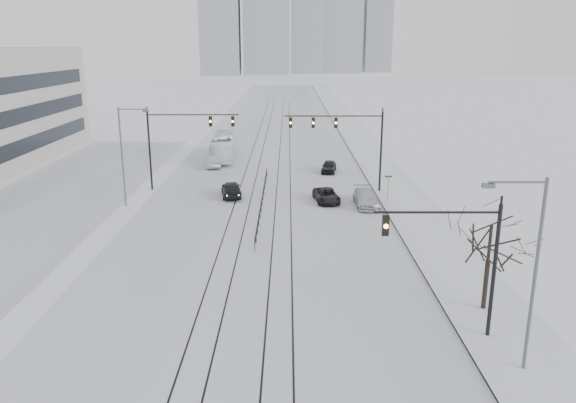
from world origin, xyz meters
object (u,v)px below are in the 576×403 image
object	(u,v)px
sedan_nb_right	(366,198)
box_truck	(224,147)
bare_tree	(491,234)
sedan_nb_front	(326,196)
sedan_sb_inner	(231,189)
sedan_sb_outer	(214,161)
sedan_nb_far	(329,167)
traffic_mast_near	(463,253)

from	to	relation	value
sedan_nb_right	box_truck	size ratio (longest dim) A/B	0.44
bare_tree	sedan_nb_front	world-z (taller)	bare_tree
sedan_sb_inner	sedan_nb_front	size ratio (longest dim) A/B	1.01
sedan_sb_outer	sedan_sb_inner	bearing A→B (deg)	95.74
sedan_sb_outer	sedan_nb_front	world-z (taller)	sedan_sb_outer
sedan_nb_right	sedan_nb_far	distance (m)	14.35
bare_tree	box_truck	world-z (taller)	bare_tree
sedan_nb_right	traffic_mast_near	bearing A→B (deg)	-88.17
traffic_mast_near	sedan_nb_far	world-z (taller)	traffic_mast_near
bare_tree	sedan_nb_far	size ratio (longest dim) A/B	1.56
sedan_sb_outer	box_truck	xyz separation A→B (m)	(0.75, 4.90, 0.81)
bare_tree	sedan_nb_front	bearing A→B (deg)	107.95
sedan_nb_front	box_truck	xyz separation A→B (m)	(-11.84, 20.56, 0.97)
bare_tree	box_truck	xyz separation A→B (m)	(-19.09, 42.92, -2.91)
sedan_nb_front	box_truck	size ratio (longest dim) A/B	0.39
sedan_sb_inner	sedan_nb_far	distance (m)	14.88
traffic_mast_near	box_truck	bearing A→B (deg)	109.95
traffic_mast_near	sedan_sb_outer	distance (m)	44.73
sedan_nb_far	box_truck	size ratio (longest dim) A/B	0.34
traffic_mast_near	sedan_sb_outer	xyz separation A→B (m)	(-17.42, 41.02, -3.79)
sedan_sb_outer	sedan_nb_right	distance (m)	23.52
sedan_sb_outer	sedan_nb_far	size ratio (longest dim) A/B	1.20
bare_tree	box_truck	bearing A→B (deg)	113.97
bare_tree	box_truck	size ratio (longest dim) A/B	0.54
traffic_mast_near	box_truck	distance (m)	48.95
traffic_mast_near	sedan_sb_outer	size ratio (longest dim) A/B	1.48
sedan_sb_outer	sedan_nb_right	size ratio (longest dim) A/B	0.93
sedan_sb_inner	sedan_nb_front	world-z (taller)	sedan_sb_inner
bare_tree	sedan_sb_outer	distance (m)	43.04
sedan_sb_inner	box_truck	bearing A→B (deg)	-90.88
sedan_sb_inner	sedan_sb_outer	distance (m)	14.24
traffic_mast_near	sedan_sb_inner	bearing A→B (deg)	117.10
sedan_sb_inner	box_truck	xyz separation A→B (m)	(-2.74, 18.71, 0.82)
box_truck	sedan_nb_far	bearing A→B (deg)	146.56
sedan_nb_far	traffic_mast_near	bearing A→B (deg)	-75.70
traffic_mast_near	sedan_nb_right	size ratio (longest dim) A/B	1.39
sedan_nb_right	box_truck	bearing A→B (deg)	123.64
traffic_mast_near	sedan_nb_front	xyz separation A→B (m)	(-4.83, 25.36, -3.94)
sedan_sb_inner	sedan_sb_outer	world-z (taller)	sedan_sb_outer
sedan_sb_inner	sedan_nb_front	bearing A→B (deg)	159.24
sedan_sb_inner	sedan_nb_front	xyz separation A→B (m)	(9.10, -1.86, -0.15)
traffic_mast_near	sedan_sb_inner	distance (m)	30.81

